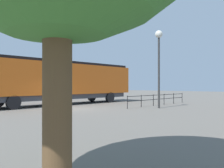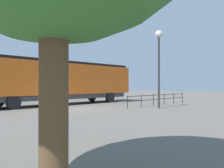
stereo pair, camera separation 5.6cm
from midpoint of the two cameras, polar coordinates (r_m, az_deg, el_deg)
ground_plane at (r=18.87m, az=-9.22°, el=-5.83°), size 120.00×120.00×0.00m
locomotive at (r=23.54m, az=-10.87°, el=0.82°), size 3.16×16.29×4.05m
lamp_post at (r=19.70m, az=11.09°, el=7.97°), size 0.60×0.60×6.19m
platform_fence at (r=22.35m, az=11.11°, el=-3.25°), size 0.05×9.06×1.02m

